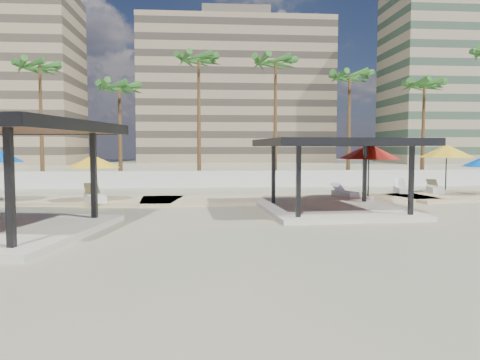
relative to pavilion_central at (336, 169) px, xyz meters
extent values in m
plane|color=tan|center=(-3.18, -2.15, -1.97)|extent=(200.00, 200.00, 0.00)
cube|color=#C6B284|center=(-15.18, 5.35, -1.91)|extent=(16.40, 6.19, 0.24)
cube|color=#C6B284|center=(-1.18, 4.85, -1.91)|extent=(16.24, 5.11, 0.24)
cube|color=silver|center=(-3.18, 13.85, -1.37)|extent=(56.00, 0.30, 1.20)
cube|color=#847259|center=(0.82, 75.85, 12.03)|extent=(38.00, 16.00, 28.00)
cube|color=#595147|center=(0.82, 75.85, 27.23)|extent=(13.30, 9.60, 2.40)
cube|color=gray|center=(44.82, 63.85, 15.03)|extent=(32.00, 15.00, 34.00)
cube|color=beige|center=(0.00, 0.00, -1.87)|extent=(6.54, 6.54, 0.19)
cube|color=black|center=(-2.21, -2.48, -0.37)|extent=(0.18, 0.18, 2.81)
cube|color=black|center=(-2.48, 2.21, -0.37)|extent=(0.18, 0.18, 2.81)
cube|color=black|center=(2.48, -2.21, -0.37)|extent=(0.18, 0.18, 2.81)
cube|color=black|center=(2.21, 2.48, -0.37)|extent=(0.18, 0.18, 2.81)
cube|color=brown|center=(0.00, 0.00, 1.17)|extent=(6.73, 6.73, 0.26)
cube|color=black|center=(0.18, -3.19, 1.17)|extent=(6.47, 0.48, 0.32)
cube|color=black|center=(-0.18, 3.19, 1.17)|extent=(6.47, 0.48, 0.32)
cube|color=black|center=(-3.19, -0.18, 1.17)|extent=(0.48, 6.47, 0.32)
cube|color=black|center=(3.19, 0.18, 1.17)|extent=(0.48, 6.47, 0.32)
cube|color=black|center=(-11.11, -7.46, -0.13)|extent=(0.23, 0.23, 3.24)
cube|color=black|center=(-10.10, -2.15, -0.13)|extent=(0.23, 0.23, 3.24)
cube|color=black|center=(-12.57, -0.69, 1.64)|extent=(7.34, 1.53, 0.37)
cube|color=black|center=(-9.65, -4.99, 1.64)|extent=(1.53, 7.34, 0.37)
cylinder|color=beige|center=(-11.43, 3.65, -1.73)|extent=(0.46, 0.46, 0.11)
cylinder|color=#262628|center=(-11.43, 3.65, -0.69)|extent=(0.06, 0.06, 2.19)
cone|color=yellow|center=(-11.43, 3.65, 0.25)|extent=(2.90, 2.90, 0.64)
cylinder|color=beige|center=(2.83, 3.65, -1.72)|extent=(0.57, 0.57, 0.14)
cylinder|color=#262628|center=(2.83, 3.65, -0.42)|extent=(0.08, 0.08, 2.73)
cone|color=#A71B13|center=(2.83, 3.65, 0.75)|extent=(3.88, 3.88, 0.80)
cylinder|color=beige|center=(8.95, 7.05, -1.72)|extent=(0.57, 0.57, 0.14)
cylinder|color=#262628|center=(8.95, 7.05, -0.43)|extent=(0.08, 0.08, 2.71)
cone|color=yellow|center=(8.95, 7.05, 0.74)|extent=(4.01, 4.01, 0.79)
cube|color=silver|center=(-11.38, 3.65, -1.63)|extent=(1.53, 2.30, 0.30)
cube|color=silver|center=(-11.38, 3.65, -1.45)|extent=(1.53, 2.30, 0.07)
cube|color=silver|center=(-11.71, 4.43, -1.19)|extent=(0.95, 0.97, 0.55)
cube|color=silver|center=(8.23, 6.95, -1.66)|extent=(1.06, 1.95, 0.26)
cube|color=silver|center=(8.23, 6.95, -1.50)|extent=(1.06, 1.95, 0.06)
cube|color=silver|center=(8.39, 7.65, -1.28)|extent=(0.74, 0.76, 0.47)
cube|color=silver|center=(1.99, 4.98, -1.66)|extent=(1.16, 1.89, 0.25)
cube|color=silver|center=(1.99, 4.98, -1.51)|extent=(1.16, 1.89, 0.05)
cube|color=silver|center=(1.77, 5.64, -1.29)|extent=(0.75, 0.77, 0.45)
cube|color=silver|center=(6.20, 7.05, -1.65)|extent=(1.08, 2.05, 0.27)
cube|color=silver|center=(6.20, 7.05, -1.48)|extent=(1.08, 2.05, 0.06)
cube|color=silver|center=(6.36, 7.79, -1.25)|extent=(0.77, 0.79, 0.50)
cone|color=brown|center=(-18.18, 16.55, 2.64)|extent=(0.36, 0.36, 9.21)
ellipsoid|color=#285F21|center=(-18.18, 16.55, 7.00)|extent=(3.00, 3.00, 1.80)
cone|color=brown|center=(-12.18, 15.95, 1.87)|extent=(0.36, 0.36, 7.66)
ellipsoid|color=#285F21|center=(-12.18, 15.95, 5.45)|extent=(3.00, 3.00, 1.80)
cone|color=brown|center=(-6.18, 16.75, 3.04)|extent=(0.36, 0.36, 10.01)
ellipsoid|color=#285F21|center=(-6.18, 16.75, 7.79)|extent=(3.00, 3.00, 1.80)
cone|color=brown|center=(-0.18, 16.25, 2.92)|extent=(0.36, 0.36, 9.77)
ellipsoid|color=#285F21|center=(-0.18, 16.25, 7.56)|extent=(3.00, 3.00, 1.80)
cone|color=brown|center=(5.82, 16.45, 2.41)|extent=(0.36, 0.36, 8.75)
ellipsoid|color=#285F21|center=(5.82, 16.45, 6.54)|extent=(3.00, 3.00, 1.80)
cone|color=brown|center=(11.82, 16.05, 2.09)|extent=(0.36, 0.36, 8.11)
ellipsoid|color=#285F21|center=(11.82, 16.05, 5.90)|extent=(3.00, 3.00, 1.80)
camera|label=1|loc=(-5.96, -20.42, 0.95)|focal=35.00mm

